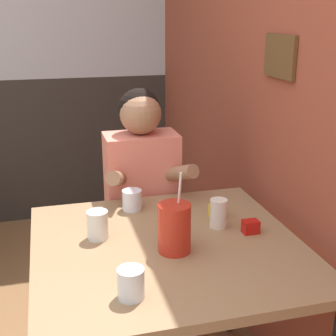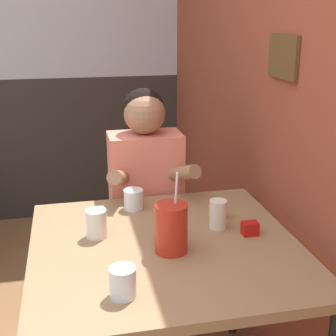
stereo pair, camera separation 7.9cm
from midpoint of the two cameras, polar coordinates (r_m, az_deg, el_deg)
brick_wall_right at (r=2.49m, az=6.99°, el=13.43°), size 0.08×4.55×2.70m
main_table at (r=1.74m, az=-1.34°, el=-11.18°), size 0.96×0.93×0.77m
person_seated at (r=2.29m, az=-4.13°, el=-5.30°), size 0.42×0.40×1.24m
cocktail_pitcher at (r=1.62m, az=-0.61°, el=-7.33°), size 0.12×0.12×0.29m
glass_near_pitcher at (r=1.98m, az=-5.55°, el=-3.90°), size 0.08×0.08×0.09m
glass_center at (r=1.75m, az=-9.85°, el=-6.87°), size 0.08×0.08×0.11m
glass_far_side at (r=1.82m, az=4.93°, el=-5.53°), size 0.07×0.07×0.11m
glass_by_brick at (r=1.40m, az=-6.20°, el=-13.82°), size 0.08×0.08×0.09m
condiment_ketchup at (r=1.80m, az=8.79°, el=-7.10°), size 0.06×0.04×0.05m
condiment_mustard at (r=1.92m, az=4.80°, el=-5.23°), size 0.06×0.04×0.05m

